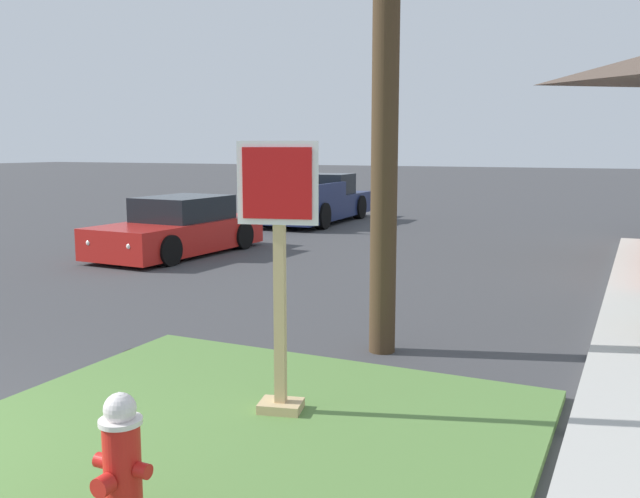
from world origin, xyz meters
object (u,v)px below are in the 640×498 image
fire_hydrant (122,466)px  stop_sign (279,286)px  parked_sedan_red (179,229)px  manhole_cover (152,354)px  pickup_truck_navy (315,202)px

fire_hydrant → stop_sign: size_ratio=0.37×
fire_hydrant → parked_sedan_red: (-6.47, 9.25, 0.07)m
stop_sign → manhole_cover: size_ratio=3.26×
manhole_cover → pickup_truck_navy: bearing=108.1°
stop_sign → pickup_truck_navy: (-6.55, 14.36, -0.56)m
manhole_cover → fire_hydrant: bearing=-53.5°
manhole_cover → parked_sedan_red: parked_sedan_red is taller
fire_hydrant → parked_sedan_red: parked_sedan_red is taller
stop_sign → pickup_truck_navy: bearing=114.5°
stop_sign → manhole_cover: stop_sign is taller
manhole_cover → stop_sign: bearing=-25.0°
manhole_cover → parked_sedan_red: size_ratio=0.16×
manhole_cover → pickup_truck_navy: size_ratio=0.13×
manhole_cover → parked_sedan_red: bearing=124.2°
fire_hydrant → pickup_truck_navy: size_ratio=0.15×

